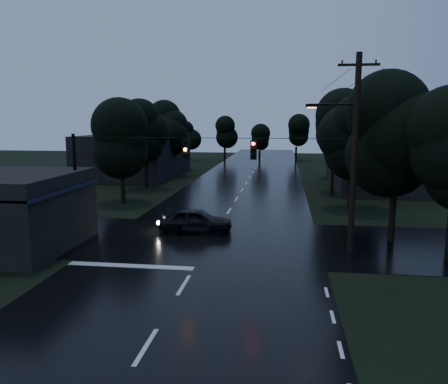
# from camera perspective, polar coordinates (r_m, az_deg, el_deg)

# --- Properties ---
(ground) EXTENTS (160.00, 160.00, 0.00)m
(ground) POSITION_cam_1_polar(r_m,az_deg,el_deg) (14.06, -10.15, -19.34)
(ground) COLOR black
(ground) RESTS_ON ground
(main_road) EXTENTS (12.00, 120.00, 0.02)m
(main_road) POSITION_cam_1_polar(r_m,az_deg,el_deg) (42.42, 2.36, 0.22)
(main_road) COLOR black
(main_road) RESTS_ON ground
(cross_street) EXTENTS (60.00, 9.00, 0.02)m
(cross_street) POSITION_cam_1_polar(r_m,az_deg,el_deg) (24.95, -1.63, -6.28)
(cross_street) COLOR black
(cross_street) RESTS_ON ground
(building_far_right) EXTENTS (10.00, 14.00, 4.40)m
(building_far_right) POSITION_cam_1_polar(r_m,az_deg,el_deg) (47.01, 20.14, 3.26)
(building_far_right) COLOR black
(building_far_right) RESTS_ON ground
(building_far_left) EXTENTS (10.00, 16.00, 5.00)m
(building_far_left) POSITION_cam_1_polar(r_m,az_deg,el_deg) (54.90, -11.34, 4.76)
(building_far_left) COLOR black
(building_far_left) RESTS_ON ground
(utility_pole_main) EXTENTS (3.50, 0.30, 10.00)m
(utility_pole_main) POSITION_cam_1_polar(r_m,az_deg,el_deg) (23.01, 16.48, 5.33)
(utility_pole_main) COLOR black
(utility_pole_main) RESTS_ON ground
(utility_pole_far) EXTENTS (2.00, 0.30, 7.50)m
(utility_pole_far) POSITION_cam_1_polar(r_m,az_deg,el_deg) (40.04, 14.07, 5.00)
(utility_pole_far) COLOR black
(utility_pole_far) RESTS_ON ground
(anchor_pole_left) EXTENTS (0.18, 0.18, 6.00)m
(anchor_pole_left) POSITION_cam_1_polar(r_m,az_deg,el_deg) (25.70, -18.77, 0.53)
(anchor_pole_left) COLOR black
(anchor_pole_left) RESTS_ON ground
(span_signals) EXTENTS (15.00, 0.37, 1.12)m
(span_signals) POSITION_cam_1_polar(r_m,az_deg,el_deg) (22.99, -0.73, 5.67)
(span_signals) COLOR black
(span_signals) RESTS_ON ground
(tree_corner_near) EXTENTS (4.48, 4.48, 9.44)m
(tree_corner_near) POSITION_cam_1_polar(r_m,az_deg,el_deg) (25.44, 21.71, 7.06)
(tree_corner_near) COLOR black
(tree_corner_near) RESTS_ON ground
(tree_left_a) EXTENTS (3.92, 3.92, 8.26)m
(tree_left_a) POSITION_cam_1_polar(r_m,az_deg,el_deg) (36.14, -13.30, 6.76)
(tree_left_a) COLOR black
(tree_left_a) RESTS_ON ground
(tree_left_b) EXTENTS (4.20, 4.20, 8.85)m
(tree_left_b) POSITION_cam_1_polar(r_m,az_deg,el_deg) (43.87, -10.29, 7.76)
(tree_left_b) COLOR black
(tree_left_b) RESTS_ON ground
(tree_left_c) EXTENTS (4.48, 4.48, 9.44)m
(tree_left_c) POSITION_cam_1_polar(r_m,az_deg,el_deg) (53.61, -7.58, 8.49)
(tree_left_c) COLOR black
(tree_left_c) RESTS_ON ground
(tree_right_a) EXTENTS (4.20, 4.20, 8.85)m
(tree_right_a) POSITION_cam_1_polar(r_m,az_deg,el_deg) (34.09, 16.44, 7.12)
(tree_right_a) COLOR black
(tree_right_a) RESTS_ON ground
(tree_right_b) EXTENTS (4.48, 4.48, 9.44)m
(tree_right_b) POSITION_cam_1_polar(r_m,az_deg,el_deg) (42.09, 15.67, 8.02)
(tree_right_b) COLOR black
(tree_right_b) RESTS_ON ground
(tree_right_c) EXTENTS (4.76, 4.76, 10.03)m
(tree_right_c) POSITION_cam_1_polar(r_m,az_deg,el_deg) (52.08, 14.87, 8.65)
(tree_right_c) COLOR black
(tree_right_c) RESTS_ON ground
(car) EXTENTS (4.46, 1.93, 1.50)m
(car) POSITION_cam_1_polar(r_m,az_deg,el_deg) (26.50, -3.72, -3.69)
(car) COLOR black
(car) RESTS_ON ground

